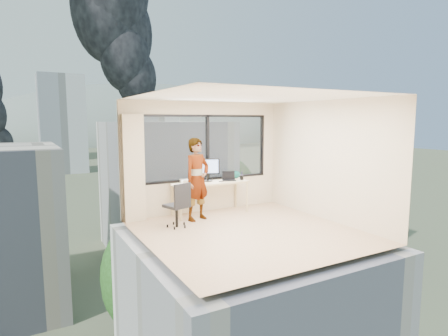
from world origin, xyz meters
TOP-DOWN VIEW (x-y plane):
  - floor at (0.00, 0.00)m, footprint 4.00×4.00m
  - ceiling at (0.00, 0.00)m, footprint 4.00×4.00m
  - wall_front at (0.00, -2.00)m, footprint 4.00×0.01m
  - wall_left at (-2.00, 0.00)m, footprint 0.01×4.00m
  - wall_right at (2.00, 0.00)m, footprint 0.01×4.00m
  - window_wall at (0.05, 2.00)m, footprint 3.30×0.16m
  - curtain at (-1.72, 1.88)m, footprint 0.45×0.14m
  - desk at (0.00, 1.66)m, footprint 1.80×0.60m
  - chair at (-1.10, 1.00)m, footprint 0.60×0.60m
  - person at (-0.49, 1.31)m, footprint 0.76×0.63m
  - monitor at (-0.00, 1.78)m, footprint 0.55×0.31m
  - game_console at (-0.50, 1.87)m, footprint 0.30×0.26m
  - laptop at (0.48, 1.62)m, footprint 0.40×0.41m
  - cellphone at (0.25, 1.58)m, footprint 0.12×0.06m
  - pen_cup at (0.80, 1.57)m, footprint 0.10×0.10m
  - handbag at (0.80, 1.85)m, footprint 0.26×0.17m
  - exterior_ground at (0.00, 120.00)m, footprint 400.00×400.00m
  - near_bldg_b at (12.00, 38.00)m, footprint 14.00×13.00m
  - near_bldg_c at (30.00, 28.00)m, footprint 12.00×10.00m
  - far_tower_b at (8.00, 120.00)m, footprint 13.00×13.00m
  - far_tower_c at (45.00, 140.00)m, footprint 15.00×15.00m
  - hill_b at (100.00, 320.00)m, footprint 300.00×220.00m
  - tree_b at (4.00, 18.00)m, footprint 7.60×7.60m
  - tree_c at (22.00, 40.00)m, footprint 8.40×8.40m
  - smoke_plume_b at (55.00, 170.00)m, footprint 30.00×18.00m

SIDE VIEW (x-z plane):
  - exterior_ground at x=0.00m, z-range -14.02..-13.98m
  - hill_b at x=100.00m, z-range -62.00..34.00m
  - tree_b at x=4.00m, z-range -14.00..-5.00m
  - near_bldg_c at x=30.00m, z-range -14.00..-4.00m
  - tree_c at x=22.00m, z-range -14.00..-4.00m
  - near_bldg_b at x=12.00m, z-range -14.00..2.00m
  - far_tower_c at x=45.00m, z-range -14.00..12.00m
  - floor at x=0.00m, z-range -0.01..0.01m
  - desk at x=0.00m, z-range 0.00..0.75m
  - chair at x=-1.10m, z-range 0.00..0.94m
  - cellphone at x=0.25m, z-range 0.75..0.76m
  - game_console at x=-0.50m, z-range 0.75..0.82m
  - pen_cup at x=0.80m, z-range 0.75..0.86m
  - handbag at x=0.80m, z-range 0.75..0.93m
  - laptop at x=0.48m, z-range 0.75..0.95m
  - person at x=-0.49m, z-range 0.00..1.80m
  - far_tower_b at x=8.00m, z-range -14.00..16.00m
  - monitor at x=0.00m, z-range 0.75..1.30m
  - curtain at x=-1.72m, z-range 0.00..2.30m
  - wall_front at x=0.00m, z-range 0.00..2.60m
  - wall_left at x=-2.00m, z-range 0.00..2.60m
  - wall_right at x=2.00m, z-range 0.00..2.60m
  - window_wall at x=0.05m, z-range 0.75..2.30m
  - ceiling at x=0.00m, z-range 2.60..2.60m
  - smoke_plume_b at x=55.00m, z-range -8.00..62.00m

